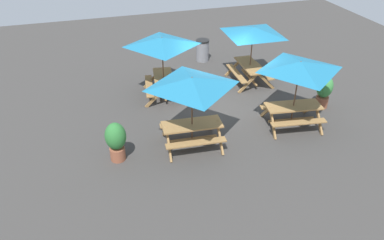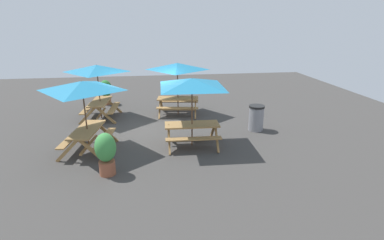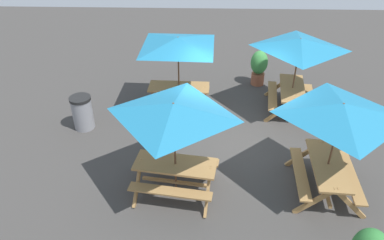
{
  "view_description": "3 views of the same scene",
  "coord_description": "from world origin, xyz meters",
  "px_view_note": "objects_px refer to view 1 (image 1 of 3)",
  "views": [
    {
      "loc": [
        -10.98,
        4.49,
        6.83
      ],
      "look_at": [
        -2.0,
        1.78,
        0.9
      ],
      "focal_mm": 35.0,
      "sensor_mm": 36.0,
      "label": 1
    },
    {
      "loc": [
        0.19,
        -10.98,
        4.06
      ],
      "look_at": [
        1.48,
        -1.68,
        0.9
      ],
      "focal_mm": 28.0,
      "sensor_mm": 36.0,
      "label": 2
    },
    {
      "loc": [
        0.78,
        8.17,
        6.06
      ],
      "look_at": [
        1.03,
        0.35,
        0.9
      ],
      "focal_mm": 35.0,
      "sensor_mm": 36.0,
      "label": 3
    }
  ],
  "objects_px": {
    "picnic_table_2": "(253,35)",
    "picnic_table_1": "(299,71)",
    "picnic_table_0": "(192,87)",
    "trash_bin_gray": "(203,50)",
    "potted_plant_1": "(324,90)",
    "potted_plant_0": "(116,140)",
    "picnic_table_3": "(162,46)"
  },
  "relations": [
    {
      "from": "picnic_table_2",
      "to": "potted_plant_0",
      "type": "height_order",
      "value": "picnic_table_2"
    },
    {
      "from": "trash_bin_gray",
      "to": "potted_plant_0",
      "type": "distance_m",
      "value": 7.71
    },
    {
      "from": "picnic_table_1",
      "to": "potted_plant_1",
      "type": "relative_size",
      "value": 1.93
    },
    {
      "from": "potted_plant_1",
      "to": "potted_plant_0",
      "type": "bearing_deg",
      "value": 97.38
    },
    {
      "from": "potted_plant_1",
      "to": "picnic_table_3",
      "type": "bearing_deg",
      "value": 64.99
    },
    {
      "from": "picnic_table_2",
      "to": "picnic_table_1",
      "type": "bearing_deg",
      "value": -177.85
    },
    {
      "from": "picnic_table_3",
      "to": "potted_plant_1",
      "type": "bearing_deg",
      "value": -106.44
    },
    {
      "from": "picnic_table_3",
      "to": "potted_plant_1",
      "type": "xyz_separation_m",
      "value": [
        -2.45,
        -5.24,
        -1.32
      ]
    },
    {
      "from": "picnic_table_3",
      "to": "trash_bin_gray",
      "type": "xyz_separation_m",
      "value": [
        2.77,
        -2.44,
        -1.49
      ]
    },
    {
      "from": "picnic_table_3",
      "to": "potted_plant_1",
      "type": "distance_m",
      "value": 5.94
    },
    {
      "from": "picnic_table_3",
      "to": "trash_bin_gray",
      "type": "distance_m",
      "value": 3.98
    },
    {
      "from": "picnic_table_2",
      "to": "potted_plant_1",
      "type": "relative_size",
      "value": 2.34
    },
    {
      "from": "picnic_table_0",
      "to": "trash_bin_gray",
      "type": "height_order",
      "value": "picnic_table_0"
    },
    {
      "from": "picnic_table_0",
      "to": "potted_plant_1",
      "type": "height_order",
      "value": "picnic_table_0"
    },
    {
      "from": "picnic_table_3",
      "to": "potted_plant_0",
      "type": "relative_size",
      "value": 1.9
    },
    {
      "from": "trash_bin_gray",
      "to": "potted_plant_1",
      "type": "xyz_separation_m",
      "value": [
        -5.22,
        -2.81,
        0.17
      ]
    },
    {
      "from": "potted_plant_1",
      "to": "picnic_table_0",
      "type": "bearing_deg",
      "value": 99.9
    },
    {
      "from": "picnic_table_0",
      "to": "trash_bin_gray",
      "type": "relative_size",
      "value": 2.38
    },
    {
      "from": "potted_plant_0",
      "to": "potted_plant_1",
      "type": "xyz_separation_m",
      "value": [
        0.96,
        -7.42,
        -0.02
      ]
    },
    {
      "from": "picnic_table_1",
      "to": "trash_bin_gray",
      "type": "xyz_separation_m",
      "value": [
        6.01,
        1.13,
        -1.49
      ]
    },
    {
      "from": "picnic_table_2",
      "to": "picnic_table_3",
      "type": "bearing_deg",
      "value": 94.18
    },
    {
      "from": "picnic_table_0",
      "to": "picnic_table_2",
      "type": "bearing_deg",
      "value": -130.73
    },
    {
      "from": "picnic_table_3",
      "to": "picnic_table_1",
      "type": "bearing_deg",
      "value": -123.64
    },
    {
      "from": "picnic_table_1",
      "to": "picnic_table_2",
      "type": "distance_m",
      "value": 3.37
    },
    {
      "from": "picnic_table_3",
      "to": "potted_plant_0",
      "type": "distance_m",
      "value": 4.25
    },
    {
      "from": "picnic_table_0",
      "to": "picnic_table_1",
      "type": "relative_size",
      "value": 1.0
    },
    {
      "from": "picnic_table_2",
      "to": "trash_bin_gray",
      "type": "xyz_separation_m",
      "value": [
        2.64,
        1.12,
        -1.49
      ]
    },
    {
      "from": "trash_bin_gray",
      "to": "picnic_table_0",
      "type": "bearing_deg",
      "value": 159.09
    },
    {
      "from": "picnic_table_0",
      "to": "picnic_table_1",
      "type": "bearing_deg",
      "value": -174.13
    },
    {
      "from": "picnic_table_0",
      "to": "picnic_table_1",
      "type": "distance_m",
      "value": 3.47
    },
    {
      "from": "potted_plant_1",
      "to": "trash_bin_gray",
      "type": "bearing_deg",
      "value": 28.29
    },
    {
      "from": "trash_bin_gray",
      "to": "potted_plant_0",
      "type": "bearing_deg",
      "value": 143.26
    }
  ]
}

